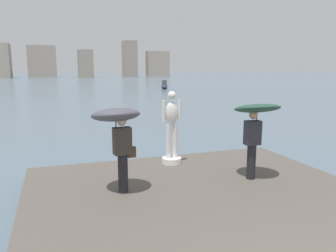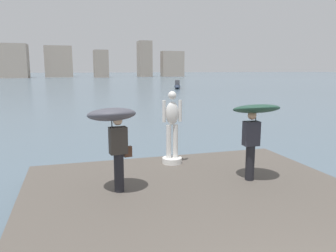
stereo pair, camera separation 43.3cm
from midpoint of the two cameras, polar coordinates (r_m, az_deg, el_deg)
name	(u,v)px [view 1 (the left image)]	position (r m, az deg, el deg)	size (l,w,h in m)	color
ground_plane	(79,94)	(42.07, -15.30, 5.30)	(400.00, 400.00, 0.00)	slate
pier	(256,251)	(5.91, 12.81, -20.31)	(7.60, 10.87, 0.40)	#564F47
statue_white_figure	(172,132)	(9.57, -0.66, -1.03)	(0.58, 0.57, 2.11)	white
onlooker_left	(118,125)	(7.30, -10.36, 0.24)	(1.18, 1.21, 1.97)	black
onlooker_right	(256,118)	(8.39, 13.43, 1.27)	(1.20, 1.22, 1.97)	black
boat_near	(164,86)	(51.45, -0.87, 6.94)	(2.09, 3.92, 1.33)	#2D384C
distant_skyline	(59,62)	(119.76, -18.31, 10.45)	(76.17, 12.42, 12.77)	gray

